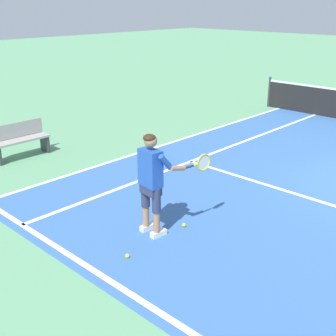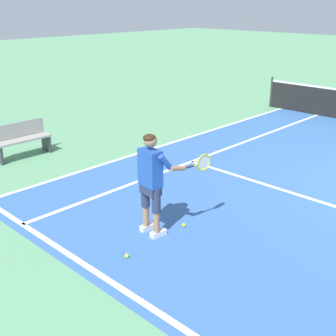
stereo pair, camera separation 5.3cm
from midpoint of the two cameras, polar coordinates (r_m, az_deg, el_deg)
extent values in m
cube|color=white|center=(11.38, 6.04, 2.07)|extent=(0.10, 10.84, 0.01)
cube|color=white|center=(12.22, 0.95, 3.51)|extent=(0.10, 10.84, 0.01)
cylinder|color=#333338|center=(16.60, 12.75, 9.51)|extent=(0.08, 0.08, 1.07)
cube|color=white|center=(7.55, -2.78, -7.57)|extent=(0.14, 0.29, 0.09)
cube|color=white|center=(7.36, -1.43, -8.37)|extent=(0.14, 0.29, 0.09)
cylinder|color=#A37556|center=(7.43, -3.05, -6.14)|extent=(0.11, 0.11, 0.36)
cylinder|color=#2D3351|center=(7.26, -3.11, -3.43)|extent=(0.14, 0.14, 0.41)
cylinder|color=#A37556|center=(7.23, -1.69, -6.91)|extent=(0.11, 0.11, 0.36)
cylinder|color=#2D3351|center=(7.06, -1.72, -4.14)|extent=(0.14, 0.14, 0.41)
cube|color=#2D3351|center=(7.09, -2.45, -2.57)|extent=(0.36, 0.23, 0.20)
cube|color=#234CAD|center=(6.97, -2.49, 0.00)|extent=(0.40, 0.26, 0.60)
cylinder|color=#A37556|center=(7.16, -3.67, 0.15)|extent=(0.09, 0.09, 0.62)
cylinder|color=#234CAD|center=(6.77, -0.52, 0.76)|extent=(0.12, 0.27, 0.29)
cylinder|color=#A37556|center=(6.92, 1.02, -0.03)|extent=(0.11, 0.30, 0.14)
sphere|color=#A37556|center=(6.83, -2.48, 3.52)|extent=(0.21, 0.21, 0.21)
ellipsoid|color=#382314|center=(6.80, -2.62, 3.89)|extent=(0.22, 0.22, 0.12)
cylinder|color=#232326|center=(7.06, 2.44, 0.12)|extent=(0.05, 0.20, 0.03)
cylinder|color=yellow|center=(7.16, 3.32, 0.39)|extent=(0.03, 0.10, 0.02)
torus|color=yellow|center=(7.28, 4.38, 0.72)|extent=(0.06, 0.30, 0.30)
cylinder|color=silver|center=(7.28, 4.38, 0.72)|extent=(0.03, 0.25, 0.25)
sphere|color=#CCE02D|center=(7.64, 1.86, -7.32)|extent=(0.07, 0.07, 0.07)
sphere|color=#CCE02D|center=(6.82, -5.45, -11.16)|extent=(0.07, 0.07, 0.07)
cube|color=#9E9993|center=(11.36, -18.47, 3.43)|extent=(0.40, 1.40, 0.05)
cube|color=#9E9993|center=(11.46, -19.02, 4.65)|extent=(0.04, 1.40, 0.36)
cube|color=#38383D|center=(11.73, -15.61, 3.04)|extent=(0.36, 0.06, 0.42)
camera|label=1|loc=(0.03, -90.21, -0.08)|focal=47.56mm
camera|label=2|loc=(0.03, 89.79, 0.08)|focal=47.56mm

